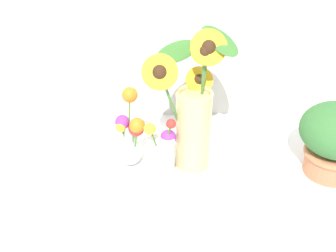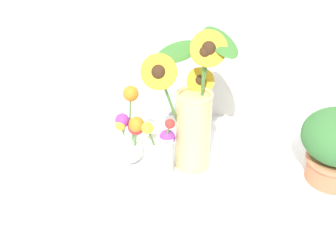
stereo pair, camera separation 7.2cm
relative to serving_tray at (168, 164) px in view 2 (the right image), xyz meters
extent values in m
plane|color=silver|center=(0.01, -0.11, -0.01)|extent=(6.00, 6.00, 0.00)
cylinder|color=silver|center=(0.00, 0.00, 0.00)|extent=(0.42, 0.42, 0.02)
cylinder|color=#D1B77A|center=(0.07, -0.01, 0.12)|extent=(0.09, 0.09, 0.22)
torus|color=#D1B77A|center=(0.07, -0.01, 0.23)|extent=(0.10, 0.10, 0.01)
cylinder|color=#427533|center=(0.07, 0.02, 0.15)|extent=(0.04, 0.04, 0.19)
cylinder|color=gold|center=(0.08, 0.04, 0.24)|extent=(0.08, 0.06, 0.07)
sphere|color=#382314|center=(0.08, 0.04, 0.24)|extent=(0.03, 0.03, 0.03)
cylinder|color=#427533|center=(0.08, 0.00, 0.20)|extent=(0.03, 0.01, 0.29)
cylinder|color=gold|center=(0.10, 0.00, 0.35)|extent=(0.10, 0.06, 0.09)
sphere|color=#382314|center=(0.10, 0.00, 0.35)|extent=(0.04, 0.04, 0.04)
cylinder|color=#427533|center=(0.09, 0.00, 0.20)|extent=(0.01, 0.03, 0.29)
cylinder|color=gold|center=(0.09, -0.01, 0.34)|extent=(0.07, 0.04, 0.06)
sphere|color=#382314|center=(0.09, -0.01, 0.34)|extent=(0.03, 0.03, 0.03)
cylinder|color=#427533|center=(0.02, -0.03, 0.18)|extent=(0.08, 0.03, 0.23)
cylinder|color=gold|center=(-0.02, -0.04, 0.30)|extent=(0.11, 0.05, 0.10)
sphere|color=#382314|center=(-0.02, -0.04, 0.30)|extent=(0.04, 0.04, 0.04)
ellipsoid|color=#38702D|center=(0.13, 0.02, 0.36)|extent=(0.12, 0.15, 0.05)
ellipsoid|color=#38702D|center=(0.02, 0.04, 0.32)|extent=(0.14, 0.13, 0.05)
cylinder|color=white|center=(-0.02, -0.06, 0.06)|extent=(0.07, 0.07, 0.11)
cylinder|color=#427533|center=(-0.01, -0.04, 0.10)|extent=(0.03, 0.01, 0.13)
sphere|color=red|center=(0.01, -0.05, 0.16)|extent=(0.03, 0.03, 0.03)
cylinder|color=#427533|center=(-0.01, -0.04, 0.07)|extent=(0.01, 0.01, 0.08)
sphere|color=purple|center=(0.00, -0.03, 0.11)|extent=(0.04, 0.04, 0.04)
cylinder|color=#427533|center=(-0.03, -0.08, 0.11)|extent=(0.04, 0.02, 0.13)
sphere|color=yellow|center=(-0.05, -0.08, 0.17)|extent=(0.03, 0.03, 0.03)
sphere|color=white|center=(-0.11, 0.00, 0.04)|extent=(0.07, 0.07, 0.07)
cylinder|color=white|center=(-0.11, 0.00, 0.11)|extent=(0.03, 0.03, 0.05)
cylinder|color=#4C8438|center=(-0.10, -0.01, 0.08)|extent=(0.03, 0.02, 0.10)
sphere|color=red|center=(-0.08, -0.02, 0.13)|extent=(0.04, 0.04, 0.04)
cylinder|color=#4C8438|center=(-0.11, 0.00, 0.10)|extent=(0.03, 0.02, 0.09)
sphere|color=purple|center=(-0.12, -0.01, 0.15)|extent=(0.04, 0.04, 0.04)
cylinder|color=#4C8438|center=(-0.10, 0.02, 0.13)|extent=(0.01, 0.04, 0.15)
sphere|color=orange|center=(-0.10, 0.03, 0.20)|extent=(0.04, 0.04, 0.04)
cylinder|color=#4C8438|center=(-0.11, -0.01, 0.08)|extent=(0.03, 0.03, 0.11)
sphere|color=yellow|center=(-0.12, -0.02, 0.14)|extent=(0.03, 0.03, 0.03)
cylinder|color=#4C8438|center=(-0.09, -0.02, 0.09)|extent=(0.02, 0.02, 0.11)
sphere|color=orange|center=(-0.08, -0.03, 0.15)|extent=(0.04, 0.04, 0.04)
cylinder|color=#B7704C|center=(0.44, -0.03, 0.03)|extent=(0.14, 0.14, 0.07)
torus|color=#B7704C|center=(0.44, -0.03, 0.06)|extent=(0.16, 0.16, 0.02)
camera|label=1|loc=(-0.03, -1.04, 0.79)|focal=50.00mm
camera|label=2|loc=(0.04, -1.04, 0.79)|focal=50.00mm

